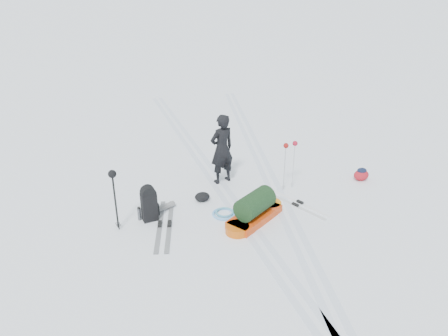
# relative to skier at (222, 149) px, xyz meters

# --- Properties ---
(ground) EXTENTS (200.00, 200.00, 0.00)m
(ground) POSITION_rel_skier_xyz_m (-0.05, -1.16, -0.88)
(ground) COLOR white
(ground) RESTS_ON ground
(snow_hill_backdrop) EXTENTS (359.50, 192.00, 162.45)m
(snow_hill_backdrop) POSITION_rel_skier_xyz_m (62.64, 82.87, -69.90)
(snow_hill_backdrop) COLOR white
(snow_hill_backdrop) RESTS_ON ground
(ski_tracks) EXTENTS (3.38, 17.97, 0.01)m
(ski_tracks) POSITION_rel_skier_xyz_m (0.56, -0.28, -0.87)
(ski_tracks) COLOR silver
(ski_tracks) RESTS_ON ground
(skier) EXTENTS (0.74, 0.61, 1.75)m
(skier) POSITION_rel_skier_xyz_m (0.00, 0.00, 0.00)
(skier) COLOR black
(skier) RESTS_ON ground
(pulk_sled) EXTENTS (1.66, 1.41, 0.65)m
(pulk_sled) POSITION_rel_skier_xyz_m (0.22, -1.93, -0.63)
(pulk_sled) COLOR #C6380B
(pulk_sled) RESTS_ON ground
(expedition_rucksack) EXTENTS (0.78, 0.64, 0.80)m
(expedition_rucksack) POSITION_rel_skier_xyz_m (-1.88, -1.31, -0.51)
(expedition_rucksack) COLOR black
(expedition_rucksack) RESTS_ON ground
(ski_poles_black) EXTENTS (0.16, 0.20, 1.33)m
(ski_poles_black) POSITION_rel_skier_xyz_m (-2.59, -1.53, 0.21)
(ski_poles_black) COLOR black
(ski_poles_black) RESTS_ON ground
(ski_poles_silver) EXTENTS (0.38, 0.19, 1.21)m
(ski_poles_silver) POSITION_rel_skier_xyz_m (1.45, -0.77, 0.14)
(ski_poles_silver) COLOR #B7BABF
(ski_poles_silver) RESTS_ON ground
(touring_skis_grey) EXTENTS (0.68, 2.01, 0.07)m
(touring_skis_grey) POSITION_rel_skier_xyz_m (-1.66, -1.66, -0.86)
(touring_skis_grey) COLOR gray
(touring_skis_grey) RESTS_ON ground
(touring_skis_white) EXTENTS (0.99, 1.58, 0.06)m
(touring_skis_white) POSITION_rel_skier_xyz_m (1.37, -1.56, -0.86)
(touring_skis_white) COLOR silver
(touring_skis_white) RESTS_ON ground
(rope_coil) EXTENTS (0.55, 0.55, 0.06)m
(rope_coil) POSITION_rel_skier_xyz_m (-0.35, -1.55, -0.85)
(rope_coil) COLOR #62ACEE
(rope_coil) RESTS_ON ground
(small_daypack) EXTENTS (0.47, 0.42, 0.33)m
(small_daypack) POSITION_rel_skier_xyz_m (3.40, -0.81, -0.72)
(small_daypack) COLOR maroon
(small_daypack) RESTS_ON ground
(thermos_pair) EXTENTS (0.19, 0.31, 0.30)m
(thermos_pair) POSITION_rel_skier_xyz_m (-2.10, -1.19, -0.74)
(thermos_pair) COLOR #54565B
(thermos_pair) RESTS_ON ground
(stuff_sack) EXTENTS (0.40, 0.33, 0.22)m
(stuff_sack) POSITION_rel_skier_xyz_m (-0.68, -0.84, -0.77)
(stuff_sack) COLOR black
(stuff_sack) RESTS_ON ground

